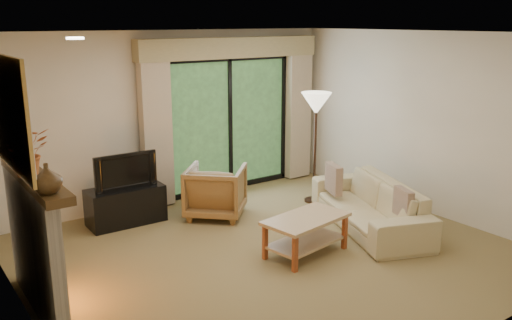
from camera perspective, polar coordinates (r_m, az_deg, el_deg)
floor at (r=6.68m, az=1.51°, el=-9.71°), size 5.50×5.50×0.00m
ceiling at (r=6.09m, az=1.68°, el=13.20°), size 5.50×5.50×0.00m
wall_back at (r=8.35m, az=-8.81°, el=4.43°), size 5.00×0.00×5.00m
wall_front at (r=4.59m, az=20.76°, el=-4.75°), size 5.00×0.00×5.00m
wall_left at (r=5.15m, az=-23.70°, el=-2.99°), size 0.00×5.00×5.00m
wall_right at (r=8.18m, az=17.22°, el=3.74°), size 0.00×5.00×5.00m
fireplace at (r=5.56m, az=-22.28°, el=-8.33°), size 0.24×1.70×1.37m
mirror at (r=5.21m, az=-24.52°, el=4.48°), size 0.07×1.45×1.02m
sliding_door at (r=8.83m, az=-2.80°, el=3.81°), size 2.26×0.10×2.16m
curtain_left at (r=8.07m, az=-10.49°, el=3.29°), size 0.45×0.18×2.35m
curtain_right at (r=9.51m, az=4.44°, el=5.17°), size 0.45×0.18×2.35m
cornice at (r=8.61m, az=-2.58°, el=11.73°), size 3.20×0.24×0.32m
media_console at (r=7.71m, az=-13.54°, el=-4.67°), size 1.04×0.48×0.52m
tv at (r=7.56m, az=-13.77°, el=-1.03°), size 0.87×0.13×0.50m
armchair at (r=7.77m, az=-4.26°, el=-3.28°), size 1.13×1.13×0.74m
sofa at (r=7.51m, az=11.81°, el=-4.60°), size 1.57×2.33×0.63m
pillow_near at (r=7.01m, az=15.24°, el=-4.37°), size 0.22×0.37×0.36m
pillow_far at (r=7.81m, az=8.18°, el=-1.96°), size 0.25×0.42×0.41m
coffee_table at (r=6.58m, az=5.26°, el=-7.92°), size 1.12×0.73×0.47m
floor_lamp at (r=8.28m, az=6.23°, el=1.25°), size 0.49×0.49×1.70m
vase at (r=4.71m, az=-21.15°, el=-1.82°), size 0.27×0.27×0.25m
branches at (r=5.29m, az=-23.00°, el=0.71°), size 0.48×0.45×0.42m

